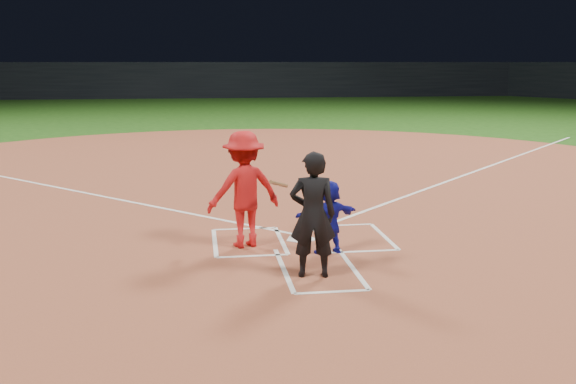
{
  "coord_description": "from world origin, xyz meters",
  "views": [
    {
      "loc": [
        -1.84,
        -11.33,
        3.25
      ],
      "look_at": [
        -0.3,
        -0.4,
        1.0
      ],
      "focal_mm": 40.0,
      "sensor_mm": 36.0,
      "label": 1
    }
  ],
  "objects": [
    {
      "name": "batter_at_plate",
      "position": [
        -1.06,
        -0.26,
        1.04
      ],
      "size": [
        1.56,
        1.1,
        2.06
      ],
      "color": "red",
      "rests_on": "home_plate_dirt"
    },
    {
      "name": "chalk_markings",
      "position": [
        0.0,
        5.29,
        0.01
      ],
      "size": [
        28.35,
        17.32,
        0.01
      ],
      "color": "white",
      "rests_on": "home_plate_dirt"
    },
    {
      "name": "catcher",
      "position": [
        0.34,
        -0.9,
        0.65
      ],
      "size": [
        1.24,
        0.74,
        1.27
      ],
      "primitive_type": "imported",
      "rotation": [
        0.0,
        0.0,
        3.48
      ],
      "color": "#1315A0",
      "rests_on": "home_plate_dirt"
    },
    {
      "name": "home_plate",
      "position": [
        0.0,
        0.0,
        0.02
      ],
      "size": [
        0.6,
        0.6,
        0.02
      ],
      "primitive_type": "cylinder",
      "rotation": [
        0.0,
        0.0,
        3.14
      ],
      "color": "white",
      "rests_on": "home_plate_dirt"
    },
    {
      "name": "umpire",
      "position": [
        -0.16,
        -2.06,
        0.98
      ],
      "size": [
        0.75,
        0.54,
        1.94
      ],
      "primitive_type": "imported",
      "rotation": [
        0.0,
        0.0,
        3.03
      ],
      "color": "black",
      "rests_on": "home_plate_dirt"
    },
    {
      "name": "stadium_wall_far",
      "position": [
        0.0,
        48.0,
        1.6
      ],
      "size": [
        80.0,
        1.2,
        3.2
      ],
      "primitive_type": "cube",
      "color": "black",
      "rests_on": "ground"
    },
    {
      "name": "home_plate_dirt",
      "position": [
        0.0,
        6.0,
        0.01
      ],
      "size": [
        28.0,
        28.0,
        0.01
      ],
      "primitive_type": "cylinder",
      "color": "brown",
      "rests_on": "ground"
    },
    {
      "name": "ground",
      "position": [
        0.0,
        0.0,
        0.0
      ],
      "size": [
        120.0,
        120.0,
        0.0
      ],
      "primitive_type": "plane",
      "color": "#1B4812",
      "rests_on": "ground"
    }
  ]
}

